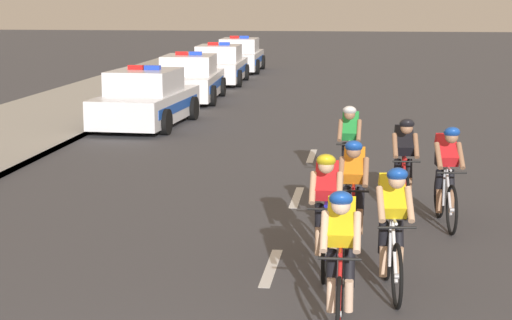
# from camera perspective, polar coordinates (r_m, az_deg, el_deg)

# --- Properties ---
(kerb_edge) EXTENTS (0.16, 60.00, 0.13)m
(kerb_edge) POSITION_cam_1_polar(r_m,az_deg,el_deg) (21.05, -11.92, 1.20)
(kerb_edge) COLOR #9E9E99
(kerb_edge) RESTS_ON ground
(lane_markings_centre) EXTENTS (0.14, 17.60, 0.01)m
(lane_markings_centre) POSITION_cam_1_polar(r_m,az_deg,el_deg) (11.31, 0.97, -6.85)
(lane_markings_centre) COLOR white
(lane_markings_centre) RESTS_ON ground
(cyclist_lead) EXTENTS (0.42, 1.72, 1.56)m
(cyclist_lead) POSITION_cam_1_polar(r_m,az_deg,el_deg) (9.05, 5.40, -6.16)
(cyclist_lead) COLOR black
(cyclist_lead) RESTS_ON ground
(cyclist_second) EXTENTS (0.45, 1.72, 1.56)m
(cyclist_second) POSITION_cam_1_polar(r_m,az_deg,el_deg) (10.26, 8.68, -4.24)
(cyclist_second) COLOR black
(cyclist_second) RESTS_ON ground
(cyclist_third) EXTENTS (0.42, 1.72, 1.56)m
(cyclist_third) POSITION_cam_1_polar(r_m,az_deg,el_deg) (10.99, 4.49, -3.16)
(cyclist_third) COLOR black
(cyclist_third) RESTS_ON ground
(cyclist_fourth) EXTENTS (0.42, 1.72, 1.56)m
(cyclist_fourth) POSITION_cam_1_polar(r_m,az_deg,el_deg) (12.00, 6.22, -2.03)
(cyclist_fourth) COLOR black
(cyclist_fourth) RESTS_ON ground
(cyclist_fifth) EXTENTS (0.45, 1.72, 1.56)m
(cyclist_fifth) POSITION_cam_1_polar(r_m,az_deg,el_deg) (13.40, 12.04, -0.88)
(cyclist_fifth) COLOR black
(cyclist_fifth) RESTS_ON ground
(cyclist_sixth) EXTENTS (0.43, 1.72, 1.56)m
(cyclist_sixth) POSITION_cam_1_polar(r_m,az_deg,el_deg) (14.15, 9.40, -0.20)
(cyclist_sixth) COLOR black
(cyclist_sixth) RESTS_ON ground
(cyclist_seventh) EXTENTS (0.42, 1.72, 1.56)m
(cyclist_seventh) POSITION_cam_1_polar(r_m,az_deg,el_deg) (15.59, 5.98, 0.87)
(cyclist_seventh) COLOR black
(cyclist_seventh) RESTS_ON ground
(police_car_nearest) EXTENTS (2.18, 4.49, 1.59)m
(police_car_nearest) POSITION_cam_1_polar(r_m,az_deg,el_deg) (23.46, -7.01, 3.79)
(police_car_nearest) COLOR silver
(police_car_nearest) RESTS_ON ground
(police_car_second) EXTENTS (2.17, 4.48, 1.59)m
(police_car_second) POSITION_cam_1_polar(r_m,az_deg,el_deg) (29.02, -4.25, 5.11)
(police_car_second) COLOR white
(police_car_second) RESTS_ON ground
(police_car_third) EXTENTS (2.12, 4.46, 1.59)m
(police_car_third) POSITION_cam_1_polar(r_m,az_deg,el_deg) (34.72, -2.35, 6.00)
(police_car_third) COLOR white
(police_car_third) RESTS_ON ground
(police_car_furthest) EXTENTS (2.09, 4.45, 1.59)m
(police_car_furthest) POSITION_cam_1_polar(r_m,az_deg,el_deg) (40.17, -1.04, 6.61)
(police_car_furthest) COLOR silver
(police_car_furthest) RESTS_ON ground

